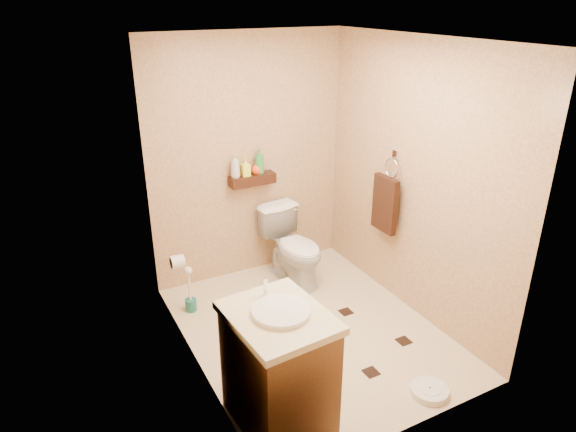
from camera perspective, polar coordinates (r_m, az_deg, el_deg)
ground at (r=4.56m, az=2.54°, el=-12.57°), size 2.50×2.50×0.00m
wall_back at (r=5.03m, az=-4.42°, el=6.25°), size 2.00×0.04×2.40m
wall_front at (r=3.08m, az=14.79°, el=-6.19°), size 2.00×0.04×2.40m
wall_left at (r=3.61m, az=-10.97°, el=-1.23°), size 0.04×2.50×2.40m
wall_right at (r=4.54m, az=13.82°, el=3.71°), size 0.04×2.50×2.40m
ceiling at (r=3.70m, az=3.24°, el=19.06°), size 2.00×2.50×0.02m
wall_shelf at (r=5.02m, az=-3.99°, el=4.05°), size 0.46×0.14×0.10m
floor_accents at (r=4.55m, az=3.20°, el=-12.68°), size 1.20×1.30×0.01m
toilet at (r=5.11m, az=0.66°, el=-3.43°), size 0.50×0.78×0.75m
vanity at (r=3.49m, az=-1.04°, el=-16.47°), size 0.63×0.74×0.99m
bathroom_scale at (r=4.08m, az=15.45°, el=-18.22°), size 0.33×0.33×0.06m
toilet_brush at (r=4.81m, az=-10.82°, el=-8.65°), size 0.10×0.10×0.45m
towel_ring at (r=4.75m, az=10.78°, el=1.59°), size 0.12×0.30×0.76m
toilet_paper at (r=4.45m, az=-12.20°, el=-5.00°), size 0.12×0.11×0.12m
bottle_a at (r=4.90m, az=-5.89°, el=5.57°), size 0.12×0.12×0.23m
bottle_b at (r=4.95m, az=-4.73°, el=5.42°), size 0.08×0.08×0.17m
bottle_c at (r=5.00m, az=-3.52°, el=5.39°), size 0.12×0.12×0.13m
bottle_d at (r=4.99m, az=-3.20°, el=6.09°), size 0.13×0.13×0.25m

